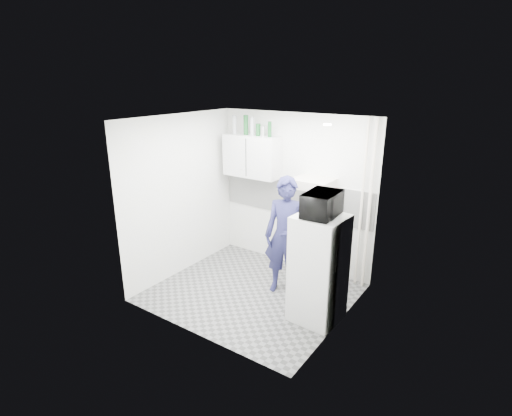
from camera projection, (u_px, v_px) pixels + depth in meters
The scene contains 23 objects.
floor at pixel (252, 292), 6.08m from camera, with size 2.80×2.80×0.00m, color slate.
ceiling at pixel (251, 119), 5.27m from camera, with size 2.80×2.80×0.00m, color white.
wall_back at pixel (295, 192), 6.65m from camera, with size 2.80×2.80×0.00m, color white.
wall_left at pixel (181, 196), 6.43m from camera, with size 2.60×2.60×0.00m, color white.
wall_right at pixel (344, 233), 4.92m from camera, with size 2.60×2.60×0.00m, color white.
person at pixel (286, 236), 5.87m from camera, with size 0.65×0.43×1.79m, color #20204B.
stove at pixel (312, 251), 6.46m from camera, with size 0.54×0.54×0.87m, color silver.
fridge at pixel (318, 269), 5.23m from camera, with size 0.61×0.61×1.47m, color silver.
stove_top at pixel (314, 225), 6.32m from camera, with size 0.52×0.52×0.03m, color black.
saucepan at pixel (320, 222), 6.31m from camera, with size 0.16×0.16×0.09m, color silver.
microwave at pixel (322, 204), 4.95m from camera, with size 0.38×0.56×0.31m, color black.
bottle_a at pixel (235, 124), 6.79m from camera, with size 0.07×0.07×0.31m, color #B2B7BC.
bottle_c at pixel (246, 125), 6.66m from camera, with size 0.08×0.08×0.32m, color #144C1E.
bottle_d at pixel (252, 126), 6.59m from camera, with size 0.07×0.07×0.30m, color #B2B7BC.
canister_a at pixel (258, 130), 6.54m from camera, with size 0.08×0.08×0.20m, color #144C1E.
canister_b at pixel (263, 131), 6.50m from camera, with size 0.09×0.09×0.16m, color silver.
bottle_e at pixel (270, 129), 6.41m from camera, with size 0.06×0.06×0.25m, color #144C1E.
upper_cabinet at pixel (252, 156), 6.75m from camera, with size 1.00×0.35×0.70m, color silver.
range_hood at pixel (313, 183), 6.13m from camera, with size 0.60×0.50×0.14m, color silver.
backsplash at pixel (294, 198), 6.67m from camera, with size 2.74×0.03×0.60m, color white.
pipe_a at pixel (369, 207), 5.89m from camera, with size 0.05×0.05×2.60m, color silver.
pipe_b at pixel (361, 205), 5.95m from camera, with size 0.04×0.04×2.60m, color silver.
ceiling_spot_fixture at pixel (327, 125), 4.90m from camera, with size 0.10×0.10×0.02m, color white.
Camera 1 is at (3.10, -4.39, 3.13)m, focal length 28.00 mm.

